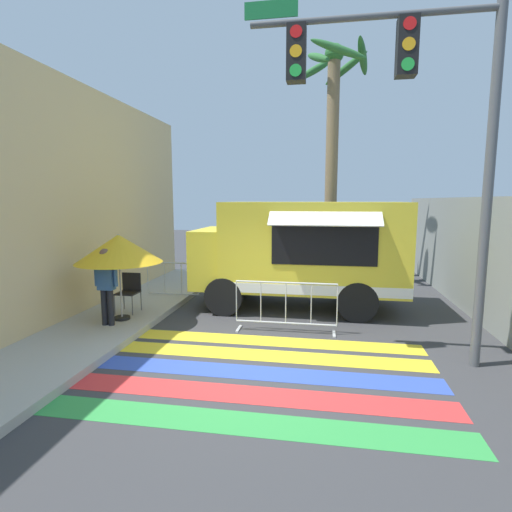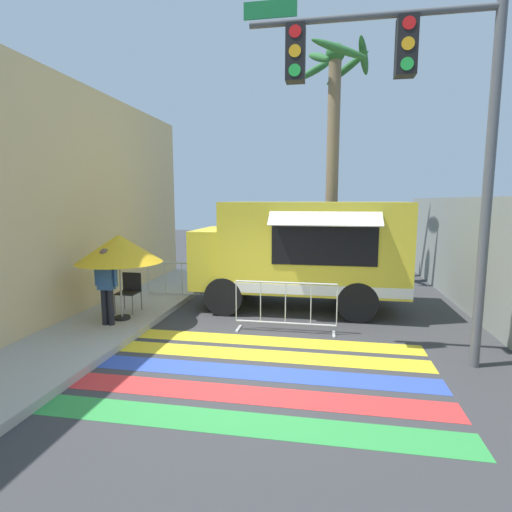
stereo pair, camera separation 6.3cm
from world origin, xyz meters
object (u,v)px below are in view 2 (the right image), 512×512
food_truck (298,248)px  barricade_front (285,307)px  patio_umbrella (119,249)px  barricade_side (182,282)px  vendor_person (106,282)px  palm_tree (334,133)px  traffic_signal_pole (408,102)px  folding_chair (130,288)px

food_truck → barricade_front: 2.33m
patio_umbrella → barricade_side: bearing=76.8°
patio_umbrella → vendor_person: (-0.08, -0.44, -0.66)m
patio_umbrella → palm_tree: (4.69, 5.36, 3.23)m
traffic_signal_pole → barricade_side: (-5.24, 3.42, -3.86)m
traffic_signal_pole → vendor_person: 6.78m
food_truck → patio_umbrella: (-3.81, -2.26, 0.18)m
food_truck → barricade_front: size_ratio=2.44×
traffic_signal_pole → folding_chair: 7.20m
folding_chair → barricade_front: size_ratio=0.42×
folding_chair → vendor_person: vendor_person is taller
patio_umbrella → palm_tree: bearing=48.8°
barricade_front → palm_tree: size_ratio=0.28×
folding_chair → palm_tree: bearing=45.9°
traffic_signal_pole → palm_tree: bearing=99.7°
palm_tree → folding_chair: bearing=-135.8°
food_truck → traffic_signal_pole: size_ratio=0.87×
food_truck → palm_tree: palm_tree is taller
folding_chair → palm_tree: (4.83, 4.70, 4.28)m
patio_umbrella → folding_chair: (-0.14, 0.66, -1.05)m
traffic_signal_pole → patio_umbrella: traffic_signal_pole is taller
vendor_person → palm_tree: (4.78, 5.80, 3.89)m
barricade_front → traffic_signal_pole: bearing=-30.7°
folding_chair → vendor_person: (0.05, -1.10, 0.39)m
patio_umbrella → barricade_front: patio_umbrella is taller
traffic_signal_pole → barricade_side: 7.35m
vendor_person → barricade_side: bearing=74.8°
vendor_person → palm_tree: palm_tree is taller
barricade_front → barricade_side: bearing=145.3°
patio_umbrella → folding_chair: patio_umbrella is taller
traffic_signal_pole → patio_umbrella: 6.46m
palm_tree → traffic_signal_pole: bearing=-80.3°
vendor_person → barricade_front: (3.80, 0.62, -0.54)m
traffic_signal_pole → vendor_person: bearing=174.0°
food_truck → barricade_side: size_ratio=2.62×
folding_chair → palm_tree: size_ratio=0.12×
folding_chair → barricade_front: 3.88m
food_truck → barricade_side: bearing=178.2°
food_truck → folding_chair: (-3.94, -1.61, -0.87)m
folding_chair → traffic_signal_pole: bearing=-14.5°
barricade_front → food_truck: bearing=87.4°
food_truck → barricade_front: bearing=-92.6°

